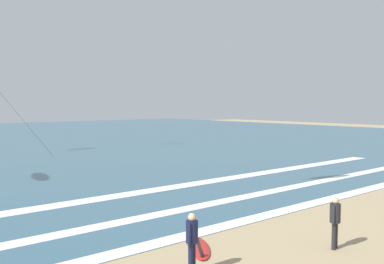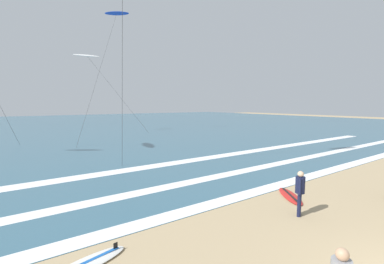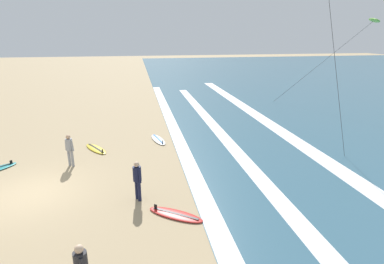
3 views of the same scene
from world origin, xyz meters
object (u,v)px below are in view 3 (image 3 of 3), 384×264
Objects in this scene: surfboard_right_spare at (176,214)px; kite_lime_high_right at (374,21)px; surfer_background_far at (137,177)px; surfer_mid_group at (69,148)px; surfboard_left_pile at (158,140)px; surfboard_near_water at (96,149)px.

surfboard_right_spare is 22.10m from kite_lime_high_right.
kite_lime_high_right reaches higher than surfboard_right_spare.
surfboard_right_spare is (1.35, 1.27, -0.91)m from surfer_background_far.
kite_lime_high_right reaches higher than surfer_mid_group.
surfboard_right_spare is (8.19, -0.02, 0.00)m from surfboard_left_pile.
surfboard_left_pile is 0.30× the size of kite_lime_high_right.
surfer_mid_group is 0.77× the size of surfboard_right_spare.
surfer_background_far is 0.22× the size of kite_lime_high_right.
surfer_background_far is 0.77× the size of surfboard_right_spare.
surfboard_left_pile is 1.06× the size of surfboard_right_spare.
surfer_mid_group is at bearing -139.40° from surfboard_right_spare.
surfer_background_far is 2.07m from surfboard_right_spare.
surfer_background_far reaches higher than surfboard_right_spare.
surfboard_left_pile is 3.66m from surfboard_near_water.
surfer_background_far is 4.97m from surfer_mid_group.
surfboard_left_pile is 1.04× the size of surfboard_near_water.
surfer_mid_group is 23.35m from kite_lime_high_right.
surfboard_left_pile is (-3.00, 4.46, -0.91)m from surfer_mid_group.
surfer_background_far is at bearing 39.60° from surfer_mid_group.
kite_lime_high_right is (-5.10, 20.43, 7.04)m from surfboard_near_water.
surfer_background_far is 7.01m from surfboard_left_pile.
kite_lime_high_right is (-4.18, 16.89, 7.04)m from surfboard_left_pile.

